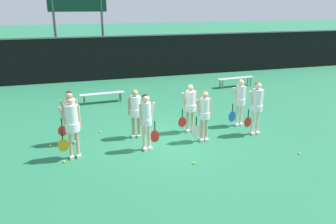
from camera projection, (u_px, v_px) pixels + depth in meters
ground_plane at (168, 139)px, 10.79m from camera, size 140.00×140.00×0.00m
fence_windscreen at (121, 57)px, 19.10m from camera, size 60.00×0.08×2.54m
scoreboard at (77, 4)px, 18.47m from camera, size 3.25×0.15×5.55m
bench_courtside at (102, 94)px, 14.69m from camera, size 1.99×0.46×0.43m
bench_far at (236, 79)px, 17.56m from camera, size 2.17×0.56×0.47m
player_0 at (72, 122)px, 9.14m from camera, size 0.69×0.41×1.81m
player_1 at (146, 117)px, 9.70m from camera, size 0.63×0.34×1.74m
player_2 at (204, 112)px, 10.35m from camera, size 0.63×0.34×1.66m
player_3 at (256, 103)px, 10.87m from camera, size 0.68×0.41×1.81m
player_4 at (70, 113)px, 10.16m from camera, size 0.67×0.40×1.70m
player_5 at (136, 110)px, 10.66m from camera, size 0.66×0.39×1.63m
player_6 at (190, 104)px, 11.12m from camera, size 0.68×0.40×1.67m
player_7 at (240, 98)px, 11.69m from camera, size 0.65×0.38×1.72m
tennis_ball_0 at (50, 146)px, 10.16m from camera, size 0.07×0.07×0.07m
tennis_ball_1 at (194, 163)px, 9.07m from camera, size 0.07×0.07×0.07m
tennis_ball_2 at (64, 162)px, 9.15m from camera, size 0.07×0.07×0.07m
tennis_ball_3 at (100, 132)px, 11.29m from camera, size 0.07×0.07×0.07m
tennis_ball_4 at (299, 153)px, 9.66m from camera, size 0.07×0.07×0.07m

